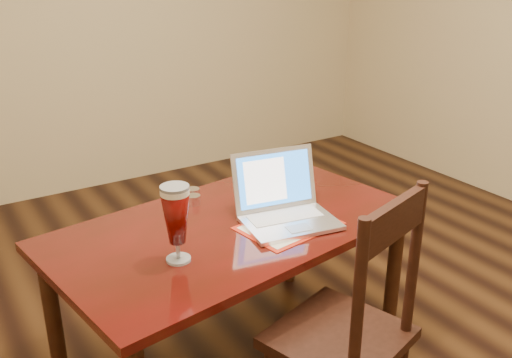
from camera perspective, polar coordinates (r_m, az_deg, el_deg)
ground at (r=2.70m, az=6.30°, el=-16.95°), size 5.00×5.00×0.00m
dining_table at (r=2.30m, az=-2.19°, el=-6.04°), size 1.55×1.02×0.96m
dining_chair at (r=2.03m, az=9.17°, el=-15.00°), size 0.53×0.52×1.01m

